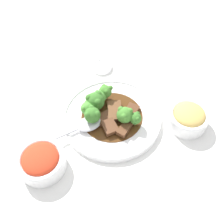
% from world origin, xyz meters
% --- Properties ---
extents(ground_plane, '(4.00, 4.00, 0.00)m').
position_xyz_m(ground_plane, '(0.00, 0.00, 0.00)').
color(ground_plane, white).
extents(main_plate, '(0.28, 0.28, 0.02)m').
position_xyz_m(main_plate, '(0.00, 0.00, 0.01)').
color(main_plate, white).
rests_on(main_plate, ground_plane).
extents(beef_strip_0, '(0.04, 0.05, 0.01)m').
position_xyz_m(beef_strip_0, '(-0.02, -0.04, 0.03)').
color(beef_strip_0, '#56331E').
rests_on(beef_strip_0, main_plate).
extents(beef_strip_1, '(0.05, 0.05, 0.01)m').
position_xyz_m(beef_strip_1, '(0.02, -0.06, 0.03)').
color(beef_strip_1, '#56331E').
rests_on(beef_strip_1, main_plate).
extents(beef_strip_2, '(0.06, 0.06, 0.01)m').
position_xyz_m(beef_strip_2, '(0.05, -0.01, 0.02)').
color(beef_strip_2, '#56331E').
rests_on(beef_strip_2, main_plate).
extents(beef_strip_3, '(0.06, 0.05, 0.01)m').
position_xyz_m(beef_strip_3, '(-0.02, -0.01, 0.02)').
color(beef_strip_3, '#56331E').
rests_on(beef_strip_3, main_plate).
extents(beef_strip_4, '(0.05, 0.07, 0.01)m').
position_xyz_m(beef_strip_4, '(0.01, 0.01, 0.03)').
color(beef_strip_4, brown).
rests_on(beef_strip_4, main_plate).
extents(broccoli_floret_0, '(0.04, 0.04, 0.05)m').
position_xyz_m(broccoli_floret_0, '(0.00, 0.07, 0.05)').
color(broccoli_floret_0, '#8EB756').
rests_on(broccoli_floret_0, main_plate).
extents(broccoli_floret_1, '(0.03, 0.03, 0.04)m').
position_xyz_m(broccoli_floret_1, '(0.05, -0.05, 0.04)').
color(broccoli_floret_1, '#7FA84C').
rests_on(broccoli_floret_1, main_plate).
extents(broccoli_floret_2, '(0.04, 0.04, 0.06)m').
position_xyz_m(broccoli_floret_2, '(-0.06, -0.01, 0.05)').
color(broccoli_floret_2, '#8EB756').
rests_on(broccoli_floret_2, main_plate).
extents(broccoli_floret_3, '(0.04, 0.04, 0.04)m').
position_xyz_m(broccoli_floret_3, '(-0.02, 0.06, 0.04)').
color(broccoli_floret_3, '#7FA84C').
rests_on(broccoli_floret_3, main_plate).
extents(broccoli_floret_4, '(0.05, 0.05, 0.05)m').
position_xyz_m(broccoli_floret_4, '(-0.04, 0.04, 0.05)').
color(broccoli_floret_4, '#7FA84C').
rests_on(broccoli_floret_4, main_plate).
extents(broccoli_floret_5, '(0.04, 0.04, 0.04)m').
position_xyz_m(broccoli_floret_5, '(-0.06, 0.02, 0.05)').
color(broccoli_floret_5, '#8EB756').
rests_on(broccoli_floret_5, main_plate).
extents(broccoli_floret_6, '(0.04, 0.04, 0.05)m').
position_xyz_m(broccoli_floret_6, '(0.03, -0.03, 0.05)').
color(broccoli_floret_6, '#8EB756').
rests_on(broccoli_floret_6, main_plate).
extents(serving_spoon, '(0.23, 0.07, 0.01)m').
position_xyz_m(serving_spoon, '(-0.09, -0.02, 0.03)').
color(serving_spoon, silver).
rests_on(serving_spoon, main_plate).
extents(side_bowl_kimchi, '(0.12, 0.12, 0.06)m').
position_xyz_m(side_bowl_kimchi, '(-0.21, -0.09, 0.03)').
color(side_bowl_kimchi, white).
rests_on(side_bowl_kimchi, ground_plane).
extents(side_bowl_appetizer, '(0.11, 0.11, 0.06)m').
position_xyz_m(side_bowl_appetizer, '(0.20, -0.08, 0.03)').
color(side_bowl_appetizer, white).
rests_on(side_bowl_appetizer, ground_plane).
extents(sauce_dish, '(0.07, 0.07, 0.01)m').
position_xyz_m(sauce_dish, '(0.03, 0.21, 0.01)').
color(sauce_dish, white).
rests_on(sauce_dish, ground_plane).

